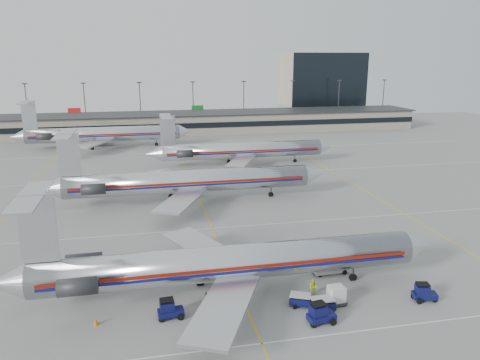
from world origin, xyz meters
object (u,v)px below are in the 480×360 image
object	(u,v)px
uld_container	(336,295)
tug_center	(320,314)
jet_foreground	(222,263)
jet_second_row	(184,181)
belt_loader	(331,268)

from	to	relation	value
uld_container	tug_center	bearing A→B (deg)	-138.97
tug_center	jet_foreground	bearing A→B (deg)	128.42
jet_foreground	jet_second_row	xyz separation A→B (m)	(-0.82, 32.21, 0.15)
jet_foreground	belt_loader	xyz separation A→B (m)	(12.77, 2.12, -2.75)
jet_second_row	tug_center	bearing A→B (deg)	-77.72
jet_foreground	uld_container	distance (m)	11.70
jet_foreground	tug_center	size ratio (longest dim) A/B	16.80
jet_foreground	belt_loader	distance (m)	13.24
belt_loader	tug_center	bearing A→B (deg)	-120.45
uld_container	belt_loader	size ratio (longest dim) A/B	0.40
jet_foreground	jet_second_row	bearing A→B (deg)	91.46
tug_center	belt_loader	world-z (taller)	belt_loader
tug_center	uld_container	size ratio (longest dim) A/B	1.42
jet_foreground	jet_second_row	world-z (taller)	jet_second_row
jet_second_row	belt_loader	world-z (taller)	jet_second_row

